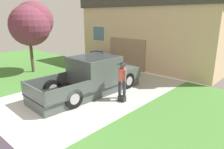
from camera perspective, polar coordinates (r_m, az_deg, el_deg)
The scene contains 6 objects.
pickup_truck at distance 9.84m, azimuth -4.88°, elevation -0.56°, with size 2.11×5.49×1.70m.
person_with_hat at distance 8.80m, azimuth 2.81°, elevation -0.68°, with size 0.48×0.43×1.70m.
handbag at distance 8.91m, azimuth 2.73°, elevation -6.49°, with size 0.33×0.19×0.43m.
house_with_garage at distance 15.91m, azimuth 12.43°, elevation 11.98°, with size 10.29×5.82×5.02m.
front_yard_tree at distance 13.91m, azimuth -21.11°, elevation 12.98°, with size 2.58×2.78×4.39m.
wheeled_trash_bin at distance 14.78m, azimuth -4.24°, elevation 4.38°, with size 0.60×0.72×1.08m.
Camera 1 is at (6.87, -1.86, 3.52)m, focal length 33.39 mm.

